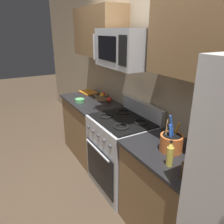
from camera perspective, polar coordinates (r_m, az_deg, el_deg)
name	(u,v)px	position (r m, az deg, el deg)	size (l,w,h in m)	color
ground_plane	(72,203)	(2.83, -10.21, -22.17)	(16.00, 16.00, 0.00)	#473828
wall_back	(150,84)	(2.67, 9.91, 7.10)	(8.00, 0.10, 2.60)	tan
counter_left	(91,127)	(3.51, -5.37, -3.99)	(1.06, 0.62, 0.91)	olive
range_oven	(122,153)	(2.78, 2.64, -10.55)	(0.76, 0.67, 1.09)	#B2B5BA
counter_right	(167,194)	(2.27, 14.17, -19.88)	(0.84, 0.62, 0.91)	olive
microwave	(126,48)	(2.40, 3.72, 16.22)	(0.69, 0.44, 0.39)	#B2B5BA
upper_cabinets_left	(98,32)	(3.27, -3.53, 19.97)	(1.05, 0.34, 0.65)	olive
upper_cabinets_right	(201,34)	(1.87, 22.07, 18.20)	(0.83, 0.34, 0.65)	olive
utensil_crock	(171,142)	(2.00, 15.13, -7.57)	(0.20, 0.20, 0.33)	#D1662D
fruit_basket	(102,96)	(3.38, -2.72, 4.13)	(0.22, 0.22, 0.10)	brown
apple_loose	(109,100)	(3.22, -0.78, 3.22)	(0.08, 0.08, 0.08)	red
cutting_board	(89,92)	(3.76, -6.08, 5.15)	(0.31, 0.23, 0.02)	orange
bottle_soy	(185,169)	(1.68, 18.43, -13.82)	(0.06, 0.06, 0.18)	#382314
bottle_oil	(170,154)	(1.78, 14.82, -10.55)	(0.05, 0.05, 0.22)	gold
prep_bowl	(80,100)	(3.26, -8.36, 3.01)	(0.14, 0.14, 0.05)	#59AD66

